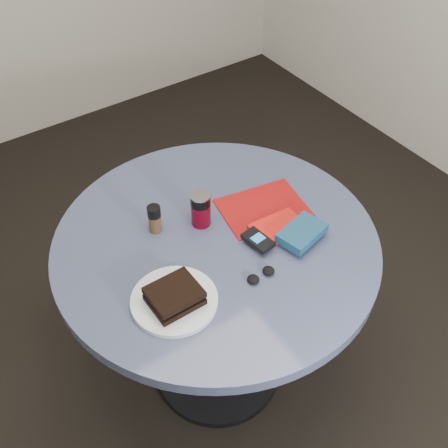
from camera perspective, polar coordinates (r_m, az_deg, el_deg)
ground at (r=2.31m, az=-0.63°, el=-14.67°), size 4.00×4.00×0.00m
table at (r=1.83m, az=-0.77°, el=-5.16°), size 1.00×1.00×0.75m
plate at (r=1.56m, az=-5.07°, el=-7.75°), size 0.28×0.28×0.02m
sandwich at (r=1.52m, az=-5.06°, el=-7.28°), size 0.14×0.12×0.05m
soda_can at (r=1.73m, az=-2.37°, el=1.53°), size 0.07×0.07×0.12m
pepper_grinder at (r=1.72m, az=-7.06°, el=0.54°), size 0.05×0.05×0.09m
magazine at (r=1.82m, az=3.98°, el=1.63°), size 0.30×0.25×0.00m
red_book at (r=1.74m, az=5.50°, el=-0.37°), size 0.17×0.12×0.01m
novel at (r=1.70m, az=7.92°, el=-0.91°), size 0.16×0.12×0.03m
mp3_player at (r=1.68m, az=3.46°, el=-1.64°), size 0.07×0.10×0.02m
headphones at (r=1.61m, az=3.77°, el=-5.20°), size 0.09×0.04×0.02m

